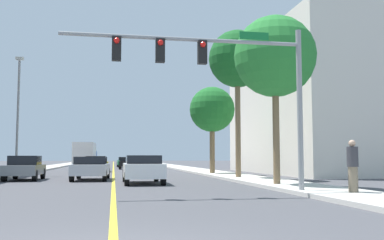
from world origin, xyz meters
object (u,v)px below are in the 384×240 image
object	(u,v)px
traffic_signal_mast	(222,69)
street_lamp	(18,109)
car_black	(128,163)
car_gray	(25,168)
palm_near	(275,57)
palm_far	(212,110)
car_yellow	(96,164)
car_white	(143,168)
car_silver	(91,168)
car_green	(124,162)
delivery_truck	(85,154)
pedestrian	(353,166)
palm_mid	(237,60)

from	to	relation	value
traffic_signal_mast	street_lamp	distance (m)	20.58
car_black	car_gray	xyz separation A→B (m)	(-6.56, -21.60, 0.02)
palm_near	palm_far	world-z (taller)	palm_near
palm_near	palm_far	bearing A→B (deg)	89.74
street_lamp	car_gray	world-z (taller)	street_lamp
car_yellow	car_white	distance (m)	18.03
traffic_signal_mast	car_silver	bearing A→B (deg)	114.67
car_green	car_gray	bearing A→B (deg)	-103.99
car_silver	car_black	world-z (taller)	car_silver
car_yellow	car_gray	distance (m)	13.90
car_gray	delivery_truck	world-z (taller)	delivery_truck
palm_far	pedestrian	distance (m)	18.27
traffic_signal_mast	palm_near	xyz separation A→B (m)	(3.37, 3.50, 1.38)
palm_mid	street_lamp	bearing A→B (deg)	151.35
car_yellow	car_white	world-z (taller)	car_white
car_white	delivery_truck	distance (m)	34.01
traffic_signal_mast	car_silver	size ratio (longest dim) A/B	1.93
palm_far	delivery_truck	distance (m)	26.69
palm_far	car_silver	xyz separation A→B (m)	(-8.45, -5.59, -4.10)
car_black	pedestrian	bearing A→B (deg)	-77.73
palm_mid	car_black	distance (m)	24.64
car_yellow	street_lamp	bearing A→B (deg)	-124.16
traffic_signal_mast	palm_near	bearing A→B (deg)	46.11
street_lamp	car_black	world-z (taller)	street_lamp
street_lamp	delivery_truck	xyz separation A→B (m)	(3.29, 23.10, -3.13)
delivery_truck	car_silver	bearing A→B (deg)	-84.40
street_lamp	car_white	distance (m)	13.95
car_yellow	car_black	distance (m)	8.70
palm_near	street_lamp	bearing A→B (deg)	134.42
car_green	car_black	bearing A→B (deg)	-90.86
pedestrian	car_green	bearing A→B (deg)	-92.96
car_silver	delivery_truck	size ratio (longest dim) A/B	0.57
palm_far	car_yellow	size ratio (longest dim) A/B	1.59
palm_near	car_green	size ratio (longest dim) A/B	1.71
palm_near	delivery_truck	distance (m)	38.99
palm_mid	car_green	xyz separation A→B (m)	(-5.88, 31.59, -6.48)
car_black	delivery_truck	xyz separation A→B (m)	(-5.04, 7.69, 0.93)
car_white	car_silver	bearing A→B (deg)	125.60
palm_far	palm_mid	bearing A→B (deg)	-89.25
car_silver	car_black	bearing A→B (deg)	84.77
car_black	car_gray	world-z (taller)	car_gray
palm_mid	car_black	world-z (taller)	palm_mid
car_white	car_black	bearing A→B (deg)	89.65
car_gray	car_white	xyz separation A→B (m)	(6.46, -4.34, 0.03)
car_green	pedestrian	xyz separation A→B (m)	(6.57, -42.93, 0.34)
car_white	delivery_truck	world-z (taller)	delivery_truck
car_silver	car_black	distance (m)	22.33
street_lamp	palm_far	bearing A→B (deg)	-4.73
palm_mid	car_black	bearing A→B (deg)	103.90
car_yellow	car_green	size ratio (longest dim) A/B	0.91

